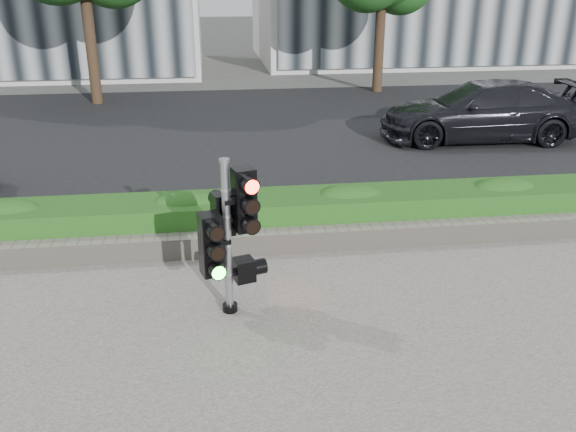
# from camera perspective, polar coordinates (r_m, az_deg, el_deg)

# --- Properties ---
(ground) EXTENTS (120.00, 120.00, 0.00)m
(ground) POSITION_cam_1_polar(r_m,az_deg,el_deg) (7.95, -0.77, -9.27)
(ground) COLOR #51514C
(ground) RESTS_ON ground
(road) EXTENTS (60.00, 13.00, 0.02)m
(road) POSITION_cam_1_polar(r_m,az_deg,el_deg) (17.28, -4.73, 7.95)
(road) COLOR black
(road) RESTS_ON ground
(curb) EXTENTS (60.00, 0.25, 0.12)m
(curb) POSITION_cam_1_polar(r_m,az_deg,el_deg) (10.74, -2.76, -0.38)
(curb) COLOR gray
(curb) RESTS_ON ground
(stone_wall) EXTENTS (12.00, 0.32, 0.34)m
(stone_wall) POSITION_cam_1_polar(r_m,az_deg,el_deg) (9.54, -2.12, -2.40)
(stone_wall) COLOR gray
(stone_wall) RESTS_ON sidewalk
(hedge) EXTENTS (12.00, 1.00, 0.68)m
(hedge) POSITION_cam_1_polar(r_m,az_deg,el_deg) (10.07, -2.49, -0.02)
(hedge) COLOR #3F912C
(hedge) RESTS_ON sidewalk
(traffic_signal) EXTENTS (0.74, 0.63, 2.05)m
(traffic_signal) POSITION_cam_1_polar(r_m,az_deg,el_deg) (7.56, -5.60, -1.24)
(traffic_signal) COLOR black
(traffic_signal) RESTS_ON sidewalk
(car_dark) EXTENTS (5.36, 2.50, 1.52)m
(car_dark) POSITION_cam_1_polar(r_m,az_deg,el_deg) (16.85, 17.66, 9.34)
(car_dark) COLOR black
(car_dark) RESTS_ON road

